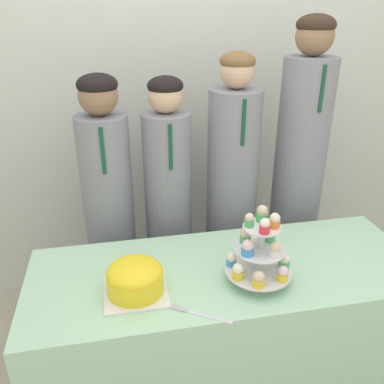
{
  "coord_description": "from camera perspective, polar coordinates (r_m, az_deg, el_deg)",
  "views": [
    {
      "loc": [
        -0.42,
        -1.04,
        1.71
      ],
      "look_at": [
        -0.14,
        0.33,
        1.06
      ],
      "focal_mm": 38.0,
      "sensor_mm": 36.0,
      "label": 1
    }
  ],
  "objects": [
    {
      "name": "wall_back",
      "position": [
        2.43,
        -1.3,
        16.5
      ],
      "size": [
        9.0,
        0.06,
        2.7
      ],
      "color": "silver",
      "rests_on": "ground_plane"
    },
    {
      "name": "table",
      "position": [
        1.96,
        4.59,
        -19.04
      ],
      "size": [
        1.64,
        0.61,
        0.71
      ],
      "color": "#A8DBB2",
      "rests_on": "ground_plane"
    },
    {
      "name": "round_cake",
      "position": [
        1.58,
        -8.01,
        -11.84
      ],
      "size": [
        0.24,
        0.24,
        0.13
      ],
      "color": "white",
      "rests_on": "table"
    },
    {
      "name": "cake_knife",
      "position": [
        1.52,
        -0.44,
        -16.42
      ],
      "size": [
        0.22,
        0.14,
        0.01
      ],
      "rotation": [
        0.0,
        0.0,
        -0.55
      ],
      "color": "silver",
      "rests_on": "table"
    },
    {
      "name": "cupcake_stand",
      "position": [
        1.6,
        9.47,
        -8.13
      ],
      "size": [
        0.26,
        0.26,
        0.31
      ],
      "color": "silver",
      "rests_on": "table"
    },
    {
      "name": "student_0",
      "position": [
        2.15,
        -11.43,
        -3.61
      ],
      "size": [
        0.25,
        0.26,
        1.43
      ],
      "color": "gray",
      "rests_on": "ground_plane"
    },
    {
      "name": "student_1",
      "position": [
        2.17,
        -3.27,
        -3.29
      ],
      "size": [
        0.24,
        0.25,
        1.41
      ],
      "color": "gray",
      "rests_on": "ground_plane"
    },
    {
      "name": "student_2",
      "position": [
        2.22,
        5.51,
        -1.53
      ],
      "size": [
        0.27,
        0.27,
        1.51
      ],
      "color": "gray",
      "rests_on": "ground_plane"
    },
    {
      "name": "student_3",
      "position": [
        2.32,
        14.54,
        1.23
      ],
      "size": [
        0.27,
        0.27,
        1.67
      ],
      "color": "gray",
      "rests_on": "ground_plane"
    }
  ]
}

